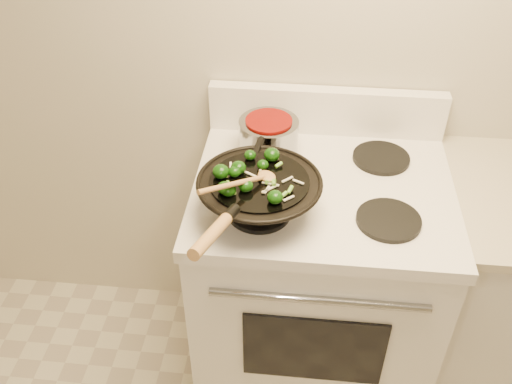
# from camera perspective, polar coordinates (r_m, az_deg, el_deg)

# --- Properties ---
(stove) EXTENTS (0.78, 0.67, 1.08)m
(stove) POSITION_cam_1_polar(r_m,az_deg,el_deg) (2.03, 5.84, -9.28)
(stove) COLOR white
(stove) RESTS_ON ground
(wok) EXTENTS (0.34, 0.56, 0.20)m
(wok) POSITION_cam_1_polar(r_m,az_deg,el_deg) (1.56, 0.28, -0.24)
(wok) COLOR black
(wok) RESTS_ON stove
(stirfry) EXTENTS (0.25, 0.23, 0.04)m
(stirfry) POSITION_cam_1_polar(r_m,az_deg,el_deg) (1.53, -1.02, 1.72)
(stirfry) COLOR #0E3508
(stirfry) RESTS_ON wok
(wooden_spoon) EXTENTS (0.19, 0.21, 0.08)m
(wooden_spoon) POSITION_cam_1_polar(r_m,az_deg,el_deg) (1.49, -0.78, 1.16)
(wooden_spoon) COLOR #AE7D44
(wooden_spoon) RESTS_ON wok
(saucepan) EXTENTS (0.19, 0.30, 0.11)m
(saucepan) POSITION_cam_1_polar(r_m,az_deg,el_deg) (1.81, 1.25, 5.68)
(saucepan) COLOR gray
(saucepan) RESTS_ON stove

